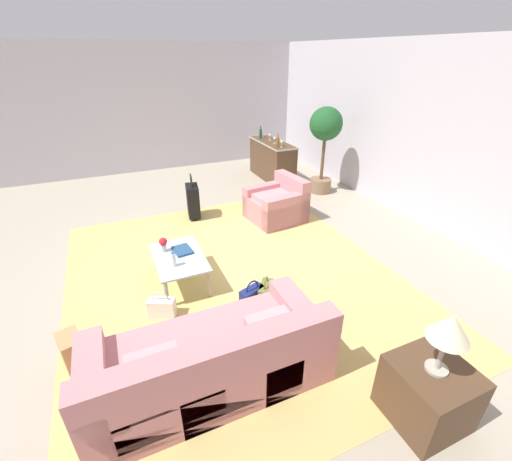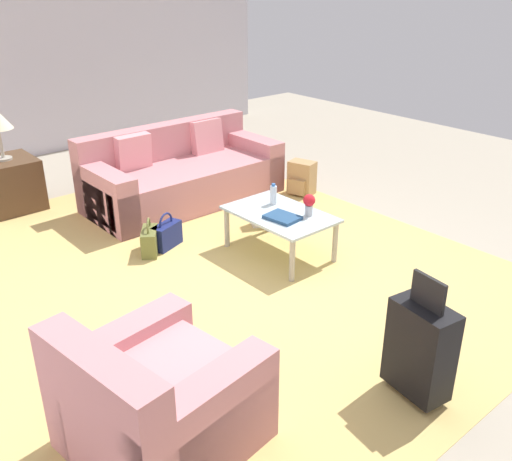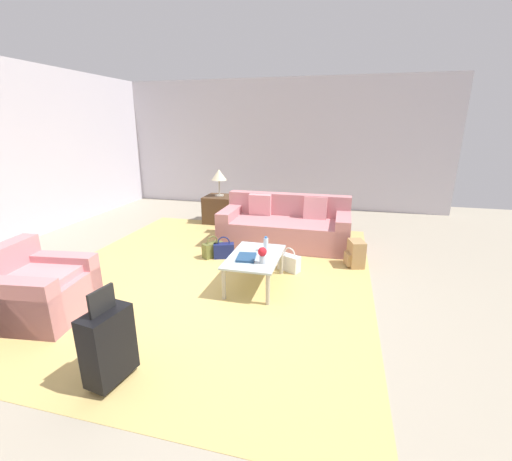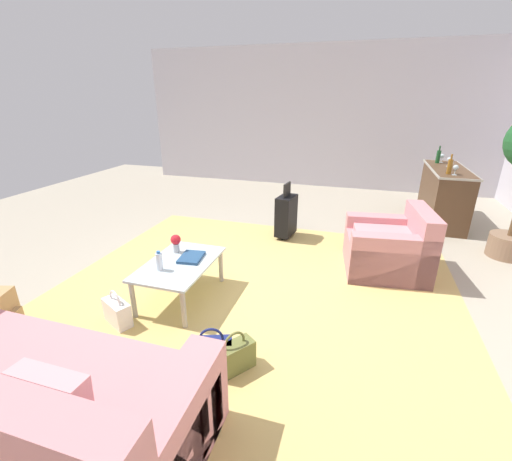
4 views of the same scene
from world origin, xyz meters
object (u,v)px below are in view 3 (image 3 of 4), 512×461
water_bottle (266,244)px  table_lamp (219,176)px  handbag_navy (224,250)px  armchair (34,292)px  coffee_table (255,260)px  flower_vase (262,254)px  backpack_tan (355,254)px  side_table (220,209)px  suitcase_black (108,344)px  couch (285,227)px  handbag_white (289,262)px  handbag_olive (213,249)px  coffee_table_book (246,257)px

water_bottle → table_lamp: 3.09m
table_lamp → handbag_navy: (-1.98, -0.78, -0.88)m
armchair → coffee_table: bearing=-58.9°
coffee_table → flower_vase: bearing=-145.7°
backpack_tan → coffee_table: bearing=127.7°
armchair → side_table: bearing=-9.2°
armchair → backpack_tan: armchair is taller
flower_vase → suitcase_black: suitcase_black is taller
couch → handbag_white: (-1.21, -0.26, -0.16)m
suitcase_black → flower_vase: bearing=-25.5°
side_table → handbag_olive: (-1.98, -0.59, -0.16)m
handbag_olive → backpack_tan: backpack_tan is taller
coffee_table_book → backpack_tan: size_ratio=0.74×
coffee_table → handbag_white: size_ratio=2.79×
armchair → side_table: size_ratio=1.70×
table_lamp → suitcase_black: bearing=-170.5°
armchair → coffee_table_book: size_ratio=3.47×
flower_vase → side_table: size_ratio=0.34×
handbag_navy → handbag_olive: same height
coffee_table → armchair: bearing=121.1°
armchair → coffee_table: 2.53m
coffee_table_book → handbag_navy: (0.94, 0.64, -0.31)m
water_bottle → coffee_table_book: bearing=150.6°
water_bottle → handbag_navy: 1.10m
coffee_table_book → table_lamp: 3.30m
armchair → handbag_navy: size_ratio=2.89×
armchair → water_bottle: (1.51, -2.27, 0.23)m
armchair → flower_vase: armchair is taller
couch → handbag_navy: size_ratio=6.18×
handbag_navy → backpack_tan: bearing=-85.0°
armchair → handbag_white: armchair is taller
flower_vase → armchair: bearing=115.2°
coffee_table → handbag_olive: 1.25m
side_table → handbag_white: 2.90m
handbag_white → table_lamp: bearing=40.0°
coffee_table_book → backpack_tan: bearing=-58.0°
flower_vase → side_table: (3.02, 1.65, -0.26)m
armchair → handbag_olive: size_ratio=2.89×
couch → coffee_table: couch is taller
table_lamp → handbag_white: 3.03m
flower_vase → water_bottle: bearing=6.8°
coffee_table_book → backpack_tan: (1.12, -1.37, -0.24)m
coffee_table_book → side_table: (2.92, 1.42, -0.15)m
water_bottle → handbag_navy: size_ratio=0.57×
armchair → handbag_navy: (2.13, -1.45, -0.16)m
armchair → couch: bearing=-36.1°
table_lamp → handbag_olive: bearing=-163.4°
handbag_white → water_bottle: bearing=145.5°
handbag_olive → couch: bearing=-45.8°
handbag_white → handbag_olive: (0.23, 1.27, 0.00)m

